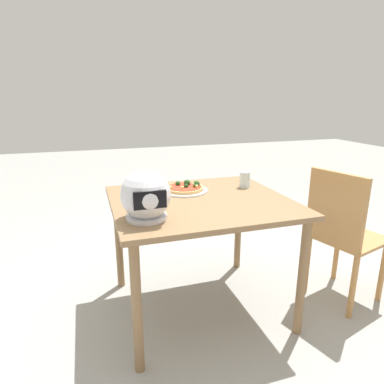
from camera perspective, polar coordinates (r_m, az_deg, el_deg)
The scene contains 7 objects.
ground_plane at distance 2.35m, azimuth 1.28°, elevation -18.74°, with size 14.00×14.00×0.00m, color #9E9E99.
dining_table at distance 2.05m, azimuth 1.39°, elevation -3.53°, with size 1.04×0.95×0.74m.
pizza_plate at distance 2.18m, azimuth -1.31°, elevation 0.27°, with size 0.30×0.30×0.01m, color white.
pizza at distance 2.18m, azimuth -1.17°, elevation 0.79°, with size 0.25×0.25×0.06m.
motorcycle_helmet at distance 1.68m, azimuth -7.83°, elevation -0.66°, with size 0.25×0.25×0.25m.
drinking_glass at distance 2.29m, azimuth 8.93°, elevation 2.09°, with size 0.07×0.07×0.11m, color silver.
chair_side at distance 2.37m, azimuth 23.98°, elevation -6.00°, with size 0.49×0.49×0.90m.
Camera 1 is at (0.64, 1.82, 1.34)m, focal length 31.47 mm.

